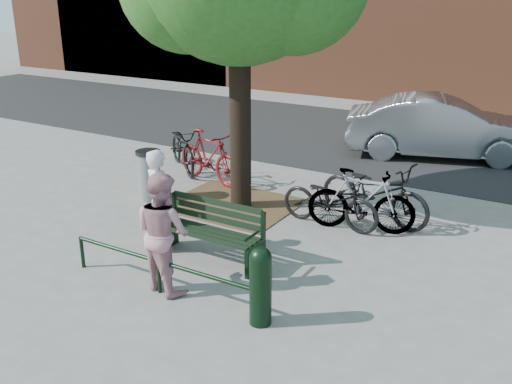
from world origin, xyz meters
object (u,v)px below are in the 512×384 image
Objects in this scene: person_right at (163,232)px; bollard at (261,283)px; park_bench at (212,230)px; person_left at (160,200)px; parked_car at (442,128)px; bicycle_c at (330,200)px; litter_bin at (149,175)px.

person_right is 1.62× the size of bollard.
person_left is at bearing -171.28° from park_bench.
person_right is 8.89m from parked_car.
bollard is 3.39m from bicycle_c.
litter_bin reaches higher than bicycle_c.
litter_bin is 3.71m from bicycle_c.
bollard is (1.60, -1.23, 0.09)m from park_bench.
bollard is at bearing 162.81° from parked_car.
person_right is 1.70× the size of litter_bin.
person_right is 3.45m from bicycle_c.
parked_car is (0.04, 8.83, 0.19)m from bollard.
park_bench is at bearing 150.91° from parked_car.
parked_car is (4.24, 6.05, 0.25)m from litter_bin.
park_bench is 1.01× the size of person_right.
person_right is 1.65m from bollard.
bicycle_c is 0.40× the size of parked_car.
parked_car is at bearing -2.90° from bicycle_c.
litter_bin is at bearing 101.83° from bicycle_c.
bollard is at bearing -37.45° from park_bench.
person_right reaches higher than litter_bin.
parked_car reaches higher than litter_bin.
person_right reaches higher than person_left.
bollard is at bearing 179.94° from person_left.
bollard is at bearing -171.23° from person_right.
parked_car is at bearing -88.54° from person_right.
litter_bin is 7.39m from parked_car.
park_bench is at bearing -78.64° from person_right.
park_bench is 1.19m from person_right.
litter_bin is 0.22× the size of parked_car.
parked_car is (2.54, 7.74, -0.08)m from person_left.
bollard is 5.04m from litter_bin.
person_right is at bearing 155.18° from person_left.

